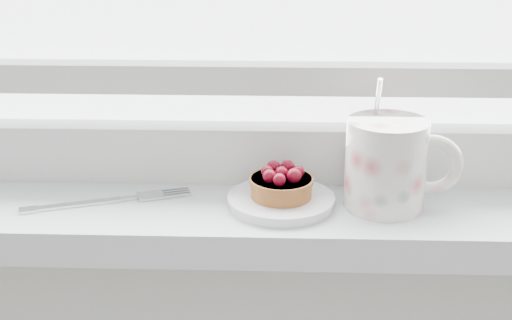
{
  "coord_description": "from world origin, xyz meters",
  "views": [
    {
      "loc": [
        0.0,
        1.13,
        1.28
      ],
      "look_at": [
        -0.02,
        1.88,
        1.0
      ],
      "focal_mm": 50.0,
      "sensor_mm": 36.0,
      "label": 1
    }
  ],
  "objects_px": {
    "saucer": "(281,201)",
    "floral_mug": "(389,162)",
    "raspberry_tart": "(281,183)",
    "fork": "(106,201)"
  },
  "relations": [
    {
      "from": "saucer",
      "to": "floral_mug",
      "type": "relative_size",
      "value": 0.83
    },
    {
      "from": "saucer",
      "to": "floral_mug",
      "type": "distance_m",
      "value": 0.13
    },
    {
      "from": "fork",
      "to": "saucer",
      "type": "bearing_deg",
      "value": -0.78
    },
    {
      "from": "raspberry_tart",
      "to": "floral_mug",
      "type": "bearing_deg",
      "value": 1.56
    },
    {
      "from": "raspberry_tart",
      "to": "floral_mug",
      "type": "height_order",
      "value": "floral_mug"
    },
    {
      "from": "saucer",
      "to": "raspberry_tart",
      "type": "bearing_deg",
      "value": 68.48
    },
    {
      "from": "floral_mug",
      "to": "fork",
      "type": "distance_m",
      "value": 0.33
    },
    {
      "from": "saucer",
      "to": "fork",
      "type": "relative_size",
      "value": 0.64
    },
    {
      "from": "floral_mug",
      "to": "saucer",
      "type": "bearing_deg",
      "value": -178.37
    },
    {
      "from": "saucer",
      "to": "raspberry_tart",
      "type": "distance_m",
      "value": 0.02
    }
  ]
}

